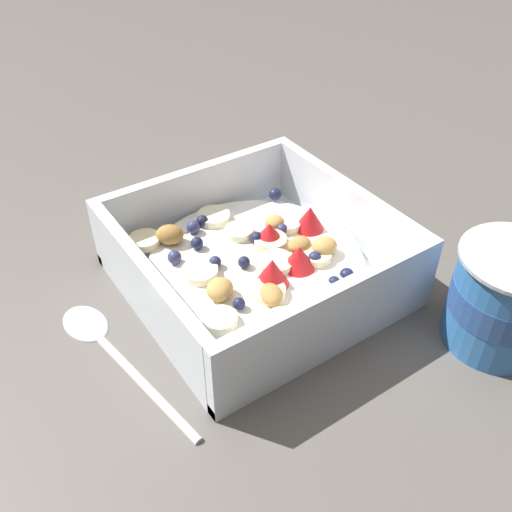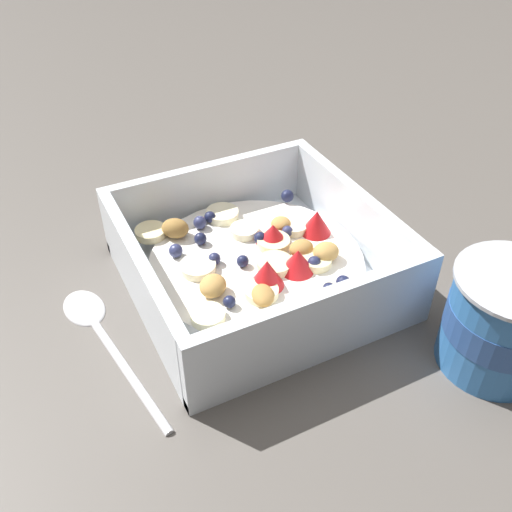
% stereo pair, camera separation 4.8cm
% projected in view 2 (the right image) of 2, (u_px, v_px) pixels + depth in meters
% --- Properties ---
extents(ground_plane, '(2.40, 2.40, 0.00)m').
position_uv_depth(ground_plane, '(265.00, 293.00, 0.49)').
color(ground_plane, '#56514C').
extents(fruit_bowl, '(0.21, 0.21, 0.07)m').
position_uv_depth(fruit_bowl, '(257.00, 264.00, 0.49)').
color(fruit_bowl, white).
rests_on(fruit_bowl, ground).
extents(spoon, '(0.05, 0.17, 0.01)m').
position_uv_depth(spoon, '(96.00, 323.00, 0.46)').
color(spoon, silver).
rests_on(spoon, ground).
extents(yogurt_cup, '(0.09, 0.09, 0.08)m').
position_uv_depth(yogurt_cup, '(503.00, 321.00, 0.41)').
color(yogurt_cup, '#3370B7').
rests_on(yogurt_cup, ground).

